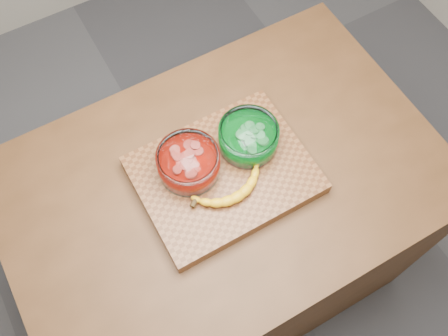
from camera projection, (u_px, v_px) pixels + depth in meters
ground at (224, 269)px, 2.15m from camera, size 3.50×3.50×0.00m
counter at (224, 234)px, 1.75m from camera, size 1.20×0.80×0.90m
cutting_board at (224, 175)px, 1.33m from camera, size 0.45×0.35×0.04m
bowl_red at (189, 163)px, 1.28m from camera, size 0.16×0.16×0.08m
bowl_green at (248, 137)px, 1.32m from camera, size 0.16×0.16×0.07m
banana at (231, 188)px, 1.27m from camera, size 0.24×0.11×0.03m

